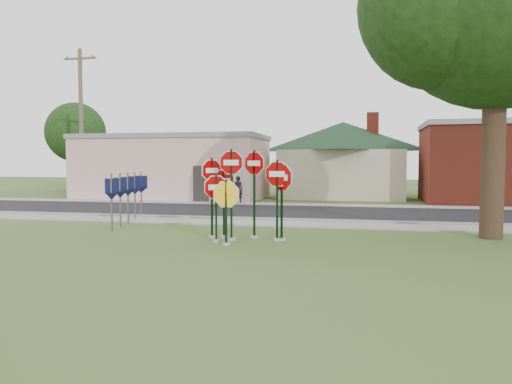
% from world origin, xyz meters
% --- Properties ---
extents(ground, '(120.00, 120.00, 0.00)m').
position_xyz_m(ground, '(0.00, 0.00, 0.00)').
color(ground, '#344E1D').
rests_on(ground, ground).
extents(sidewalk_near, '(60.00, 1.60, 0.06)m').
position_xyz_m(sidewalk_near, '(0.00, 5.50, 0.03)').
color(sidewalk_near, gray).
rests_on(sidewalk_near, ground).
extents(road, '(60.00, 7.00, 0.04)m').
position_xyz_m(road, '(0.00, 10.00, 0.02)').
color(road, black).
rests_on(road, ground).
extents(sidewalk_far, '(60.00, 1.60, 0.06)m').
position_xyz_m(sidewalk_far, '(0.00, 14.30, 0.03)').
color(sidewalk_far, gray).
rests_on(sidewalk_far, ground).
extents(curb, '(60.00, 0.20, 0.14)m').
position_xyz_m(curb, '(0.00, 6.50, 0.07)').
color(curb, gray).
rests_on(curb, ground).
extents(stop_sign_center, '(1.02, 0.24, 2.89)m').
position_xyz_m(stop_sign_center, '(-0.35, 1.32, 1.81)').
color(stop_sign_center, gray).
rests_on(stop_sign_center, ground).
extents(stop_sign_yellow, '(1.06, 0.24, 2.00)m').
position_xyz_m(stop_sign_yellow, '(-0.26, 0.44, 1.17)').
color(stop_sign_yellow, gray).
rests_on(stop_sign_yellow, ground).
extents(stop_sign_left, '(0.92, 0.40, 2.14)m').
position_xyz_m(stop_sign_left, '(-0.72, 0.93, 1.27)').
color(stop_sign_left, gray).
rests_on(stop_sign_left, ground).
extents(stop_sign_right, '(1.06, 0.24, 2.57)m').
position_xyz_m(stop_sign_right, '(1.02, 1.59, 1.60)').
color(stop_sign_right, gray).
rests_on(stop_sign_right, ground).
extents(stop_sign_back_right, '(0.95, 0.39, 2.87)m').
position_xyz_m(stop_sign_back_right, '(0.23, 1.94, 1.79)').
color(stop_sign_back_right, gray).
rests_on(stop_sign_back_right, ground).
extents(stop_sign_back_left, '(0.98, 0.24, 2.30)m').
position_xyz_m(stop_sign_back_left, '(-0.72, 1.78, 1.38)').
color(stop_sign_back_left, gray).
rests_on(stop_sign_back_left, ground).
extents(stop_sign_far_right, '(0.97, 0.68, 2.51)m').
position_xyz_m(stop_sign_far_right, '(1.15, 1.63, 1.57)').
color(stop_sign_far_right, gray).
rests_on(stop_sign_far_right, ground).
extents(stop_sign_far_left, '(0.67, 0.72, 2.62)m').
position_xyz_m(stop_sign_far_left, '(-1.08, 1.66, 1.60)').
color(stop_sign_far_left, gray).
rests_on(stop_sign_far_left, ground).
extents(route_sign_row, '(1.43, 4.63, 2.00)m').
position_xyz_m(route_sign_row, '(-5.40, 4.50, 1.22)').
color(route_sign_row, '#59595E').
rests_on(route_sign_row, ground).
extents(building_stucco, '(12.20, 6.20, 4.20)m').
position_xyz_m(building_stucco, '(-9.00, 18.00, 2.15)').
color(building_stucco, beige).
rests_on(building_stucco, ground).
extents(building_house, '(11.60, 11.60, 6.20)m').
position_xyz_m(building_house, '(2.00, 22.00, 3.65)').
color(building_house, '#BAAF94').
rests_on(building_house, ground).
extents(utility_pole_near, '(2.20, 0.26, 9.50)m').
position_xyz_m(utility_pole_near, '(-14.00, 15.20, 4.97)').
color(utility_pole_near, '#473C2F').
rests_on(utility_pole_near, ground).
extents(bg_tree_left, '(4.90, 4.90, 7.35)m').
position_xyz_m(bg_tree_left, '(-20.00, 24.00, 4.88)').
color(bg_tree_left, black).
rests_on(bg_tree_left, ground).
extents(pedestrian, '(0.66, 0.54, 1.55)m').
position_xyz_m(pedestrian, '(-3.57, 14.36, 0.83)').
color(pedestrian, black).
rests_on(pedestrian, sidewalk_far).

